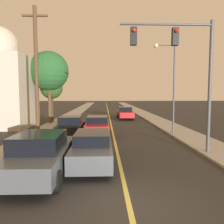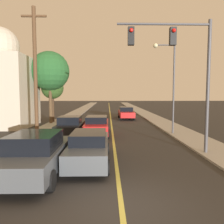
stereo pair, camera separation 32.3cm
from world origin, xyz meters
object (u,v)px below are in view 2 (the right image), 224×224
at_px(traffic_signal_mast, 181,59).
at_px(tree_left_far, 52,88).
at_px(car_near_lane_second, 97,125).
at_px(utility_pole_left, 35,73).
at_px(car_outer_lane_front, 37,154).
at_px(car_far_oncoming, 126,113).
at_px(domed_building_left, 2,84).
at_px(car_outer_lane_second, 70,126).
at_px(streetlamp_right, 169,76).
at_px(tree_left_near, 50,71).
at_px(car_near_lane_front, 89,147).

relative_size(traffic_signal_mast, tree_left_far, 1.38).
relative_size(car_near_lane_second, utility_pole_left, 0.57).
distance_m(car_outer_lane_front, car_far_oncoming, 20.56).
distance_m(car_near_lane_second, car_far_oncoming, 11.80).
bearing_deg(utility_pole_left, car_near_lane_second, 35.68).
xyz_separation_m(traffic_signal_mast, domed_building_left, (-14.25, 10.42, -0.83)).
xyz_separation_m(traffic_signal_mast, tree_left_far, (-9.96, 13.18, -1.16)).
bearing_deg(utility_pole_left, car_outer_lane_second, 47.14).
height_order(streetlamp_right, tree_left_near, tree_left_near).
xyz_separation_m(utility_pole_left, tree_left_far, (-1.49, 10.22, -0.72)).
relative_size(car_near_lane_second, car_outer_lane_front, 0.99).
height_order(car_near_lane_front, traffic_signal_mast, traffic_signal_mast).
bearing_deg(tree_left_far, car_far_oncoming, 24.23).
bearing_deg(car_near_lane_second, car_outer_lane_second, -159.21).
xyz_separation_m(car_near_lane_front, car_near_lane_second, (0.00, 7.06, 0.01)).
height_order(tree_left_near, domed_building_left, domed_building_left).
height_order(car_near_lane_second, traffic_signal_mast, traffic_signal_mast).
xyz_separation_m(streetlamp_right, domed_building_left, (-15.28, 4.60, -0.43)).
height_order(car_near_lane_front, car_outer_lane_front, car_outer_lane_front).
relative_size(car_outer_lane_front, traffic_signal_mast, 0.72).
bearing_deg(tree_left_near, streetlamp_right, -30.07).
bearing_deg(traffic_signal_mast, domed_building_left, 143.83).
xyz_separation_m(car_near_lane_second, car_outer_lane_second, (-1.97, -0.75, 0.02)).
relative_size(car_outer_lane_front, car_outer_lane_second, 1.25).
bearing_deg(car_near_lane_second, utility_pole_left, -144.32).
relative_size(car_near_lane_second, car_outer_lane_second, 1.24).
bearing_deg(domed_building_left, tree_left_near, 22.17).
bearing_deg(streetlamp_right, domed_building_left, 163.23).
bearing_deg(car_far_oncoming, car_near_lane_front, 79.93).
distance_m(tree_left_far, domed_building_left, 5.11).
height_order(car_near_lane_second, tree_left_near, tree_left_near).
distance_m(car_near_lane_front, tree_left_near, 15.33).
distance_m(car_outer_lane_second, tree_left_far, 9.40).
relative_size(car_far_oncoming, tree_left_near, 0.64).
relative_size(car_outer_lane_second, domed_building_left, 0.41).
xyz_separation_m(car_far_oncoming, tree_left_far, (-8.58, -3.86, 3.08)).
height_order(streetlamp_right, tree_left_far, streetlamp_right).
bearing_deg(streetlamp_right, car_far_oncoming, 102.13).
distance_m(car_far_oncoming, tree_left_far, 9.90).
relative_size(traffic_signal_mast, streetlamp_right, 0.98).
bearing_deg(tree_left_near, traffic_signal_mast, -50.73).
xyz_separation_m(car_outer_lane_front, tree_left_far, (-3.34, 16.02, 3.01)).
bearing_deg(car_near_lane_front, car_far_oncoming, 79.93).
bearing_deg(car_far_oncoming, domed_building_left, 27.23).
bearing_deg(car_outer_lane_second, tree_left_far, 112.13).
xyz_separation_m(car_near_lane_front, tree_left_far, (-5.31, 14.53, 3.12)).
distance_m(car_near_lane_second, domed_building_left, 11.23).
bearing_deg(tree_left_near, car_outer_lane_second, -65.21).
relative_size(streetlamp_right, tree_left_near, 0.93).
xyz_separation_m(car_near_lane_second, tree_left_near, (-5.30, 6.47, 4.88)).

